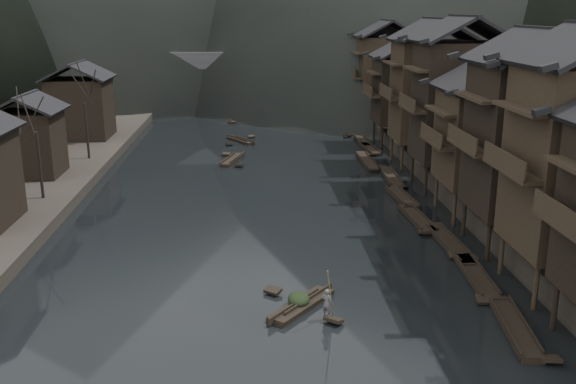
{
  "coord_description": "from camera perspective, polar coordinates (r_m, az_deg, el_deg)",
  "views": [
    {
      "loc": [
        -0.71,
        -33.78,
        15.45
      ],
      "look_at": [
        1.92,
        11.52,
        2.5
      ],
      "focal_mm": 40.0,
      "sensor_mm": 36.0,
      "label": 1
    }
  ],
  "objects": [
    {
      "name": "stone_bridge",
      "position": [
        106.29,
        -2.98,
        10.32
      ],
      "size": [
        40.0,
        6.0,
        9.0
      ],
      "color": "#4C4C4F",
      "rests_on": "ground"
    },
    {
      "name": "midriver_boats",
      "position": [
        79.26,
        -4.55,
        4.79
      ],
      "size": [
        3.8,
        31.18,
        0.45
      ],
      "color": "black",
      "rests_on": "water"
    },
    {
      "name": "water",
      "position": [
        37.15,
        -1.95,
        -8.65
      ],
      "size": [
        300.0,
        300.0,
        0.0
      ],
      "primitive_type": "plane",
      "color": "black",
      "rests_on": "ground"
    },
    {
      "name": "cargo_heap",
      "position": [
        34.82,
        0.95,
        -8.97
      ],
      "size": [
        1.18,
        1.55,
        0.71
      ],
      "primitive_type": "ellipsoid",
      "color": "black",
      "rests_on": "hero_sampan"
    },
    {
      "name": "right_bank",
      "position": [
        83.25,
        22.21,
        4.68
      ],
      "size": [
        40.0,
        200.0,
        1.8
      ],
      "primitive_type": "cube",
      "color": "#2D2823",
      "rests_on": "ground"
    },
    {
      "name": "boatman",
      "position": [
        33.26,
        3.48,
        -9.44
      ],
      "size": [
        0.68,
        0.61,
        1.55
      ],
      "primitive_type": "imported",
      "rotation": [
        0.0,
        0.0,
        2.59
      ],
      "color": "slate",
      "rests_on": "hero_sampan"
    },
    {
      "name": "stilt_houses",
      "position": [
        56.3,
        15.51,
        8.56
      ],
      "size": [
        9.0,
        67.6,
        15.2
      ],
      "color": "black",
      "rests_on": "ground"
    },
    {
      "name": "bare_trees",
      "position": [
        48.95,
        -22.78,
        4.54
      ],
      "size": [
        3.99,
        44.87,
        7.97
      ],
      "color": "black",
      "rests_on": "left_bank"
    },
    {
      "name": "bamboo_pole",
      "position": [
        32.25,
        3.92,
        -5.22
      ],
      "size": [
        0.68,
        1.88,
        3.69
      ],
      "primitive_type": "cylinder",
      "rotation": [
        0.48,
        0.0,
        -0.32
      ],
      "color": "#8C7A51",
      "rests_on": "boatman"
    },
    {
      "name": "moored_sampans",
      "position": [
        58.72,
        9.45,
        0.66
      ],
      "size": [
        2.83,
        60.88,
        0.47
      ],
      "color": "black",
      "rests_on": "water"
    },
    {
      "name": "hero_sampan",
      "position": [
        34.91,
        1.23,
        -9.97
      ],
      "size": [
        4.07,
        4.76,
        0.44
      ],
      "color": "black",
      "rests_on": "water"
    },
    {
      "name": "left_houses",
      "position": [
        58.24,
        -23.23,
        4.96
      ],
      "size": [
        8.1,
        53.2,
        8.73
      ],
      "color": "black",
      "rests_on": "left_bank"
    }
  ]
}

